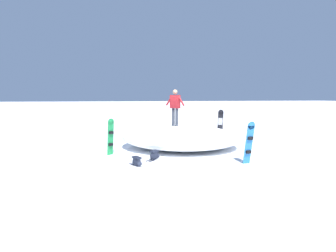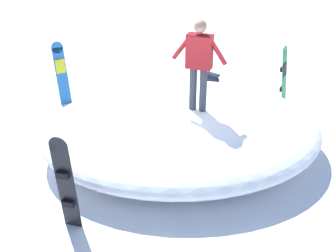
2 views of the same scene
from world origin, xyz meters
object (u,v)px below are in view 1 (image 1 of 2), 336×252
(snowboard_secondary_upright, at_px, (111,136))
(snowboard_tertiary_upright, at_px, (249,142))
(snowboarder_standing, at_px, (175,105))
(snowboard_primary_upright, at_px, (220,125))
(backpack_near, at_px, (137,161))
(backpack_far, at_px, (154,155))

(snowboard_secondary_upright, xyz_separation_m, snowboard_tertiary_upright, (-2.42, -4.92, 0.01))
(snowboarder_standing, distance_m, snowboard_primary_upright, 3.27)
(snowboarder_standing, height_order, snowboard_tertiary_upright, snowboarder_standing)
(snowboard_primary_upright, height_order, backpack_near, snowboard_primary_upright)
(snowboard_secondary_upright, distance_m, backpack_near, 2.15)
(snowboard_primary_upright, distance_m, backpack_near, 6.49)
(backpack_far, bearing_deg, snowboarder_standing, -30.36)
(snowboarder_standing, height_order, backpack_near, snowboarder_standing)
(snowboard_primary_upright, xyz_separation_m, backpack_near, (-4.17, 4.92, -0.73))
(snowboarder_standing, distance_m, snowboard_secondary_upright, 3.47)
(snowboard_primary_upright, relative_size, backpack_near, 2.71)
(snowboard_secondary_upright, height_order, backpack_near, snowboard_secondary_upright)
(snowboarder_standing, xyz_separation_m, snowboard_secondary_upright, (-1.19, 3.02, -1.25))
(snowboard_tertiary_upright, distance_m, backpack_far, 3.56)
(snowboard_secondary_upright, bearing_deg, snowboard_tertiary_upright, -116.20)
(snowboard_secondary_upright, bearing_deg, backpack_near, -152.80)
(backpack_near, bearing_deg, backpack_far, -45.06)
(snowboard_secondary_upright, relative_size, backpack_near, 2.42)
(snowboard_primary_upright, distance_m, snowboard_secondary_upright, 6.31)
(snowboard_secondary_upright, height_order, snowboard_tertiary_upright, snowboard_tertiary_upright)
(snowboarder_standing, relative_size, snowboard_secondary_upright, 1.13)
(snowboarder_standing, xyz_separation_m, snowboard_primary_upright, (1.15, -2.84, -1.15))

